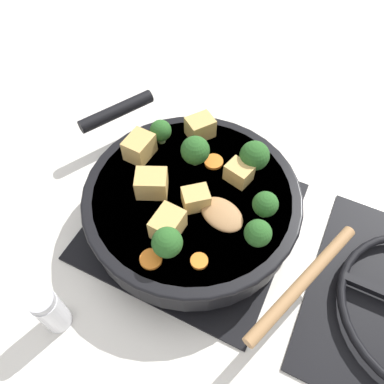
% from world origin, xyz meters
% --- Properties ---
extents(ground_plane, '(2.40, 2.40, 0.00)m').
position_xyz_m(ground_plane, '(0.00, 0.00, 0.00)').
color(ground_plane, white).
extents(front_burner_grate, '(0.31, 0.31, 0.03)m').
position_xyz_m(front_burner_grate, '(0.00, 0.00, 0.01)').
color(front_burner_grate, black).
rests_on(front_burner_grate, ground_plane).
extents(skillet_pan, '(0.34, 0.42, 0.06)m').
position_xyz_m(skillet_pan, '(-0.00, -0.00, 0.06)').
color(skillet_pan, black).
rests_on(skillet_pan, front_burner_grate).
extents(wooden_spoon, '(0.20, 0.22, 0.02)m').
position_xyz_m(wooden_spoon, '(0.05, 0.13, 0.09)').
color(wooden_spoon, '#A87A4C').
rests_on(wooden_spoon, skillet_pan).
extents(tofu_cube_center_large, '(0.05, 0.04, 0.04)m').
position_xyz_m(tofu_cube_center_large, '(-0.03, -0.11, 0.10)').
color(tofu_cube_center_large, tan).
rests_on(tofu_cube_center_large, skillet_pan).
extents(tofu_cube_near_handle, '(0.05, 0.04, 0.04)m').
position_xyz_m(tofu_cube_near_handle, '(0.07, 0.00, 0.10)').
color(tofu_cube_near_handle, tan).
rests_on(tofu_cube_near_handle, skillet_pan).
extents(tofu_cube_east_chunk, '(0.05, 0.05, 0.03)m').
position_xyz_m(tofu_cube_east_chunk, '(-0.11, -0.04, 0.10)').
color(tofu_cube_east_chunk, tan).
rests_on(tofu_cube_east_chunk, skillet_pan).
extents(tofu_cube_west_chunk, '(0.04, 0.04, 0.03)m').
position_xyz_m(tofu_cube_west_chunk, '(-0.05, 0.05, 0.10)').
color(tofu_cube_west_chunk, tan).
rests_on(tofu_cube_west_chunk, skillet_pan).
extents(tofu_cube_back_piece, '(0.05, 0.06, 0.04)m').
position_xyz_m(tofu_cube_back_piece, '(0.02, -0.05, 0.10)').
color(tofu_cube_back_piece, tan).
rests_on(tofu_cube_back_piece, skillet_pan).
extents(tofu_cube_front_piece, '(0.05, 0.05, 0.03)m').
position_xyz_m(tofu_cube_front_piece, '(0.02, 0.01, 0.10)').
color(tofu_cube_front_piece, tan).
rests_on(tofu_cube_front_piece, skillet_pan).
extents(broccoli_floret_near_spoon, '(0.04, 0.04, 0.04)m').
position_xyz_m(broccoli_floret_near_spoon, '(0.04, 0.11, 0.11)').
color(broccoli_floret_near_spoon, '#709956').
rests_on(broccoli_floret_near_spoon, skillet_pan).
extents(broccoli_floret_center_top, '(0.03, 0.03, 0.04)m').
position_xyz_m(broccoli_floret_center_top, '(-0.07, -0.09, 0.11)').
color(broccoli_floret_center_top, '#709956').
rests_on(broccoli_floret_center_top, skillet_pan).
extents(broccoli_floret_east_rim, '(0.04, 0.04, 0.05)m').
position_xyz_m(broccoli_floret_east_rim, '(0.10, 0.01, 0.11)').
color(broccoli_floret_east_rim, '#709956').
rests_on(broccoli_floret_east_rim, skillet_pan).
extents(broccoli_floret_west_rim, '(0.04, 0.04, 0.04)m').
position_xyz_m(broccoli_floret_west_rim, '(-0.01, 0.11, 0.11)').
color(broccoli_floret_west_rim, '#709956').
rests_on(broccoli_floret_west_rim, skillet_pan).
extents(broccoli_floret_north_edge, '(0.04, 0.04, 0.05)m').
position_xyz_m(broccoli_floret_north_edge, '(-0.05, -0.02, 0.11)').
color(broccoli_floret_north_edge, '#709956').
rests_on(broccoli_floret_north_edge, skillet_pan).
extents(broccoli_floret_south_cluster, '(0.05, 0.05, 0.05)m').
position_xyz_m(broccoli_floret_south_cluster, '(-0.08, 0.06, 0.11)').
color(broccoli_floret_south_cluster, '#709956').
rests_on(broccoli_floret_south_cluster, skillet_pan).
extents(carrot_slice_orange_thin, '(0.03, 0.03, 0.01)m').
position_xyz_m(carrot_slice_orange_thin, '(0.12, 0.00, 0.08)').
color(carrot_slice_orange_thin, orange).
rests_on(carrot_slice_orange_thin, skillet_pan).
extents(carrot_slice_near_center, '(0.02, 0.02, 0.01)m').
position_xyz_m(carrot_slice_near_center, '(0.10, 0.06, 0.08)').
color(carrot_slice_near_center, orange).
rests_on(carrot_slice_near_center, skillet_pan).
extents(carrot_slice_edge_slice, '(0.03, 0.03, 0.01)m').
position_xyz_m(carrot_slice_edge_slice, '(-0.07, 0.01, 0.08)').
color(carrot_slice_edge_slice, orange).
rests_on(carrot_slice_edge_slice, skillet_pan).
extents(salt_shaker, '(0.04, 0.04, 0.09)m').
position_xyz_m(salt_shaker, '(0.23, -0.09, 0.04)').
color(salt_shaker, white).
rests_on(salt_shaker, ground_plane).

